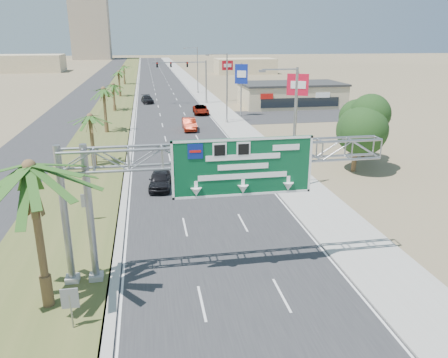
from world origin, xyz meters
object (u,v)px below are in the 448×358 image
sign_gantry (211,165)px  pole_sign_red_far (227,69)px  signal_mast (195,78)px  car_mid_lane (189,124)px  car_left_lane (160,180)px  car_right_lane (201,110)px  store_building (291,95)px  pole_sign_red_near (297,89)px  palm_near (29,168)px  car_far (147,99)px  pole_sign_blue (241,76)px

sign_gantry → pole_sign_red_far: bearing=78.8°
signal_mast → car_mid_lane: bearing=-98.7°
sign_gantry → car_left_lane: size_ratio=3.81×
car_left_lane → car_mid_lane: bearing=84.4°
car_right_lane → pole_sign_red_far: bearing=65.4°
store_building → pole_sign_red_far: (-10.23, 8.66, 4.28)m
signal_mast → pole_sign_red_near: size_ratio=1.21×
car_right_lane → pole_sign_red_far: (7.10, 14.19, 5.55)m
store_building → car_left_lane: 48.81m
pole_sign_red_near → palm_near: bearing=-127.5°
car_mid_lane → pole_sign_red_far: pole_sign_red_far is taller
signal_mast → car_left_lane: 48.61m
car_right_lane → car_far: size_ratio=1.07×
sign_gantry → car_right_lane: (5.73, 50.54, -5.33)m
pole_sign_red_far → car_mid_lane: bearing=-111.0°
car_left_lane → car_far: bearing=96.6°
car_mid_lane → car_far: (-5.40, 26.73, -0.11)m
car_left_lane → pole_sign_red_near: 21.05m
signal_mast → store_building: (16.83, -5.97, -2.85)m
car_left_lane → pole_sign_blue: pole_sign_blue is taller
store_building → car_right_lane: 18.24m
car_mid_lane → palm_near: bearing=-104.8°
palm_near → signal_mast: (14.37, 63.97, -2.08)m
store_building → pole_sign_red_far: pole_sign_red_far is taller
pole_sign_blue → signal_mast: bearing=110.7°
palm_near → car_left_lane: size_ratio=1.90×
signal_mast → sign_gantry: bearing=-95.7°
signal_mast → car_left_lane: (-8.49, -47.69, -4.10)m
car_left_lane → car_right_lane: 37.05m
store_building → pole_sign_red_near: pole_sign_red_near is taller
car_right_lane → car_far: bearing=123.2°
palm_near → car_far: 67.12m
car_mid_lane → pole_sign_blue: size_ratio=0.59×
pole_sign_blue → store_building: bearing=37.9°
sign_gantry → pole_sign_blue: bearing=76.0°
sign_gantry → car_left_lane: sign_gantry is taller
car_right_lane → signal_mast: bearing=89.4°
store_building → pole_sign_red_near: (-9.26, -29.45, 4.64)m
pole_sign_red_near → car_mid_lane: bearing=134.8°
sign_gantry → pole_sign_red_near: bearing=62.6°
palm_near → store_building: size_ratio=0.46×
car_mid_lane → pole_sign_red_near: bearing=-45.0°
palm_near → pole_sign_red_near: 36.01m
sign_gantry → signal_mast: (6.23, 62.05, -1.21)m
sign_gantry → car_far: (-2.84, 64.69, -5.35)m
store_building → pole_sign_blue: 14.88m
car_right_lane → pole_sign_red_near: pole_sign_red_near is taller
palm_near → car_mid_lane: (10.70, 39.89, -6.12)m
car_right_lane → pole_sign_red_near: size_ratio=0.61×
pole_sign_blue → car_right_lane: bearing=152.0°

